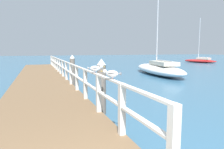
# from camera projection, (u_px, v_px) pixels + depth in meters

# --- Properties ---
(pier_deck) EXTENTS (2.81, 23.65, 0.38)m
(pier_deck) POSITION_uv_depth(u_px,v_px,m) (41.00, 80.00, 12.30)
(pier_deck) COLOR brown
(pier_deck) RESTS_ON ground_plane
(pier_railing) EXTENTS (0.12, 22.17, 1.02)m
(pier_railing) POSITION_uv_depth(u_px,v_px,m) (63.00, 66.00, 12.66)
(pier_railing) COLOR beige
(pier_railing) RESTS_ON pier_deck
(dock_piling_near) EXTENTS (0.29, 0.29, 1.77)m
(dock_piling_near) POSITION_uv_depth(u_px,v_px,m) (102.00, 86.00, 6.36)
(dock_piling_near) COLOR #6B6056
(dock_piling_near) RESTS_ON ground_plane
(dock_piling_far) EXTENTS (0.29, 0.29, 1.77)m
(dock_piling_far) POSITION_uv_depth(u_px,v_px,m) (73.00, 70.00, 11.52)
(dock_piling_far) COLOR #6B6056
(dock_piling_far) RESTS_ON ground_plane
(seagull_foreground) EXTENTS (0.37, 0.36, 0.21)m
(seagull_foreground) POSITION_uv_depth(u_px,v_px,m) (112.00, 73.00, 4.32)
(seagull_foreground) COLOR white
(seagull_foreground) RESTS_ON pier_railing
(seagull_background) EXTENTS (0.46, 0.24, 0.21)m
(seagull_background) POSITION_uv_depth(u_px,v_px,m) (95.00, 68.00, 5.57)
(seagull_background) COLOR white
(seagull_background) RESTS_ON pier_railing
(boat_1) EXTENTS (3.55, 8.16, 8.91)m
(boat_1) POSITION_uv_depth(u_px,v_px,m) (159.00, 69.00, 16.90)
(boat_1) COLOR white
(boat_1) RESTS_ON ground_plane
(boat_2) EXTENTS (3.21, 5.84, 7.27)m
(boat_2) POSITION_uv_depth(u_px,v_px,m) (200.00, 60.00, 33.16)
(boat_2) COLOR red
(boat_2) RESTS_ON ground_plane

